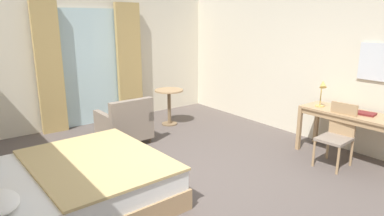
{
  "coord_description": "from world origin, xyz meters",
  "views": [
    {
      "loc": [
        -2.54,
        -3.28,
        2.12
      ],
      "look_at": [
        0.5,
        0.73,
        0.8
      ],
      "focal_mm": 31.72,
      "sensor_mm": 36.0,
      "label": 1
    }
  ],
  "objects": [
    {
      "name": "balcony_glass_door",
      "position": [
        -0.04,
        3.43,
        1.17
      ],
      "size": [
        1.2,
        0.02,
        2.33
      ],
      "primitive_type": "cube",
      "color": "silver",
      "rests_on": "ground"
    },
    {
      "name": "curtain_panel_left",
      "position": [
        -0.86,
        3.33,
        1.23
      ],
      "size": [
        0.47,
        0.1,
        2.46
      ],
      "primitive_type": "cube",
      "color": "tan",
      "rests_on": "ground"
    },
    {
      "name": "ground",
      "position": [
        0.0,
        0.0,
        -0.05
      ],
      "size": [
        6.17,
        7.54,
        0.1
      ],
      "primitive_type": "cube",
      "color": "#564C47"
    },
    {
      "name": "closed_book",
      "position": [
        2.42,
        -0.96,
        0.77
      ],
      "size": [
        0.26,
        0.35,
        0.03
      ],
      "primitive_type": "cube",
      "rotation": [
        0.0,
        0.0,
        0.18
      ],
      "color": "maroon",
      "rests_on": "writing_desk"
    },
    {
      "name": "desk_lamp",
      "position": [
        2.25,
        -0.36,
        1.07
      ],
      "size": [
        0.25,
        0.22,
        0.48
      ],
      "color": "tan",
      "rests_on": "writing_desk"
    },
    {
      "name": "wall_mirror",
      "position": [
        2.75,
        -0.85,
        1.5
      ],
      "size": [
        0.02,
        0.42,
        0.56
      ],
      "color": "silver"
    },
    {
      "name": "armchair_by_window",
      "position": [
        -0.04,
        1.95,
        0.34
      ],
      "size": [
        0.8,
        0.78,
        0.83
      ],
      "color": "gray",
      "rests_on": "ground"
    },
    {
      "name": "bed",
      "position": [
        -1.6,
        0.38,
        0.27
      ],
      "size": [
        2.28,
        1.95,
        1.05
      ],
      "color": "tan",
      "rests_on": "ground"
    },
    {
      "name": "round_cafe_table",
      "position": [
        1.18,
        2.39,
        0.53
      ],
      "size": [
        0.58,
        0.58,
        0.74
      ],
      "color": "tan",
      "rests_on": "ground"
    },
    {
      "name": "curtain_panel_right",
      "position": [
        0.79,
        3.33,
        1.23
      ],
      "size": [
        0.54,
        0.1,
        2.46
      ],
      "primitive_type": "cube",
      "color": "tan",
      "rests_on": "ground"
    },
    {
      "name": "wall_back",
      "position": [
        0.0,
        3.51,
        1.33
      ],
      "size": [
        5.77,
        0.12,
        2.65
      ],
      "primitive_type": "cube",
      "color": "beige",
      "rests_on": "ground"
    },
    {
      "name": "desk_chair",
      "position": [
        2.04,
        -0.8,
        0.5
      ],
      "size": [
        0.5,
        0.44,
        0.93
      ],
      "color": "gray",
      "rests_on": "ground"
    },
    {
      "name": "writing_desk",
      "position": [
        2.39,
        -0.85,
        0.67
      ],
      "size": [
        0.6,
        1.59,
        0.76
      ],
      "color": "tan",
      "rests_on": "ground"
    },
    {
      "name": "wall_right",
      "position": [
        2.83,
        0.0,
        1.33
      ],
      "size": [
        0.12,
        7.14,
        2.65
      ],
      "primitive_type": "cube",
      "color": "beige",
      "rests_on": "ground"
    }
  ]
}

